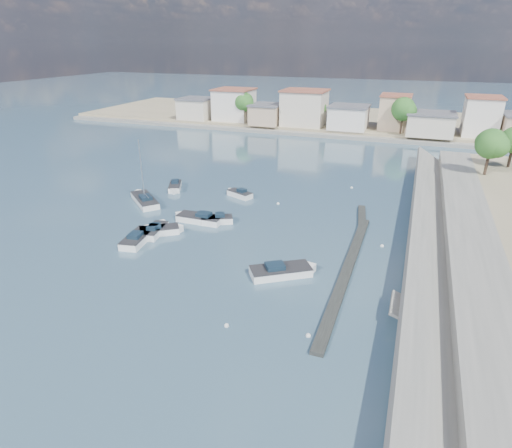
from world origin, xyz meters
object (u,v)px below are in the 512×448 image
(motorboat_f, at_px, (239,194))
(motorboat_g, at_px, (175,187))
(motorboat_h, at_px, (284,271))
(motorboat_d, at_px, (215,220))
(sailboat, at_px, (144,200))
(motorboat_a, at_px, (156,230))
(motorboat_b, at_px, (162,231))
(motorboat_e, at_px, (139,238))
(motorboat_c, at_px, (198,219))

(motorboat_f, height_order, motorboat_g, same)
(motorboat_h, bearing_deg, motorboat_d, 141.82)
(motorboat_f, relative_size, sailboat, 0.47)
(motorboat_a, xyz_separation_m, motorboat_b, (0.68, 0.18, -0.00))
(motorboat_b, bearing_deg, motorboat_f, 77.18)
(motorboat_g, bearing_deg, motorboat_a, -67.47)
(motorboat_g, bearing_deg, motorboat_h, -39.23)
(motorboat_b, distance_m, motorboat_d, 6.67)
(motorboat_e, relative_size, motorboat_f, 1.38)
(motorboat_f, bearing_deg, sailboat, -148.88)
(motorboat_f, bearing_deg, motorboat_c, -96.62)
(motorboat_b, xyz_separation_m, sailboat, (-7.86, 8.13, 0.03))
(sailboat, bearing_deg, motorboat_g, 80.10)
(motorboat_d, bearing_deg, motorboat_a, -134.64)
(motorboat_d, height_order, sailboat, sailboat)
(motorboat_c, bearing_deg, sailboat, 161.18)
(motorboat_e, bearing_deg, motorboat_b, 62.46)
(motorboat_a, relative_size, motorboat_e, 0.83)
(motorboat_a, bearing_deg, motorboat_b, 14.48)
(motorboat_d, bearing_deg, sailboat, 165.67)
(motorboat_e, xyz_separation_m, motorboat_f, (4.72, 17.46, -0.00))
(motorboat_c, bearing_deg, motorboat_d, 7.55)
(motorboat_g, xyz_separation_m, motorboat_h, (22.75, -18.58, -0.00))
(motorboat_b, xyz_separation_m, motorboat_f, (3.40, 14.93, 0.00))
(motorboat_f, bearing_deg, motorboat_g, -177.43)
(motorboat_h, relative_size, sailboat, 0.67)
(motorboat_f, height_order, motorboat_h, same)
(motorboat_a, height_order, motorboat_g, same)
(motorboat_d, xyz_separation_m, sailboat, (-12.29, 3.14, 0.03))
(motorboat_d, relative_size, motorboat_e, 0.71)
(motorboat_f, bearing_deg, motorboat_h, -56.50)
(motorboat_h, bearing_deg, motorboat_a, 166.75)
(motorboat_b, bearing_deg, motorboat_a, -165.52)
(motorboat_e, height_order, sailboat, sailboat)
(motorboat_e, bearing_deg, motorboat_h, -5.19)
(motorboat_d, bearing_deg, motorboat_f, 95.90)
(motorboat_f, distance_m, motorboat_h, 22.83)
(motorboat_a, height_order, motorboat_b, same)
(motorboat_g, bearing_deg, sailboat, -99.90)
(motorboat_g, bearing_deg, motorboat_e, -72.27)
(motorboat_b, relative_size, motorboat_e, 0.79)
(motorboat_h, xyz_separation_m, sailboat, (-23.86, 12.24, 0.03))
(motorboat_f, relative_size, motorboat_h, 0.71)
(motorboat_a, bearing_deg, motorboat_g, 112.53)
(motorboat_h, bearing_deg, motorboat_b, 165.61)
(motorboat_a, height_order, sailboat, sailboat)
(motorboat_b, distance_m, motorboat_c, 5.19)
(motorboat_d, height_order, motorboat_e, same)
(sailboat, bearing_deg, motorboat_e, -58.47)
(motorboat_b, relative_size, motorboat_h, 0.77)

